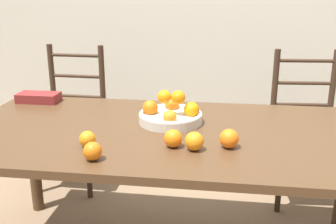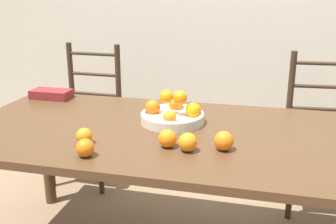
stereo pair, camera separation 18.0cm
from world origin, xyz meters
name	(u,v)px [view 1 (the left image)]	position (x,y,z in m)	size (l,w,h in m)	color
dining_table	(172,146)	(0.00, 0.00, 0.65)	(2.00, 0.97, 0.73)	#4C331E
fruit_bowl	(171,114)	(-0.02, 0.11, 0.78)	(0.31, 0.31, 0.16)	beige
orange_loose_0	(173,138)	(0.03, -0.20, 0.77)	(0.08, 0.08, 0.08)	orange
orange_loose_1	(194,141)	(0.12, -0.22, 0.77)	(0.08, 0.08, 0.08)	orange
orange_loose_2	(87,139)	(-0.32, -0.25, 0.77)	(0.07, 0.07, 0.07)	orange
orange_loose_3	(229,139)	(0.26, -0.18, 0.77)	(0.08, 0.08, 0.08)	orange
orange_loose_4	(93,151)	(-0.26, -0.37, 0.77)	(0.07, 0.07, 0.07)	orange
chair_left	(72,121)	(-0.82, 0.82, 0.46)	(0.43, 0.41, 0.98)	#382619
chair_right	(305,131)	(0.77, 0.82, 0.46)	(0.45, 0.43, 0.98)	#382619
book_stack	(39,97)	(-0.82, 0.37, 0.76)	(0.23, 0.12, 0.05)	maroon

